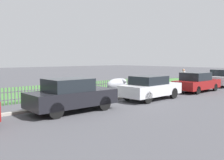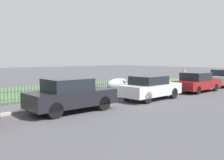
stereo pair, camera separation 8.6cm
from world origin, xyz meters
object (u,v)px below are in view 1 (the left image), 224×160
covered_motorcycle (118,84)px  parked_car_navy_estate (71,95)px  parked_car_grey_coupe (224,78)px  pedestrian_near_fence (183,77)px  parked_car_white_van (197,82)px  parked_car_red_compact (150,87)px

covered_motorcycle → parked_car_navy_estate: bearing=-151.1°
parked_car_grey_coupe → pedestrian_near_fence: 4.10m
parked_car_white_van → parked_car_navy_estate: bearing=178.3°
parked_car_red_compact → pedestrian_near_fence: 7.06m
parked_car_navy_estate → pedestrian_near_fence: bearing=9.0°
covered_motorcycle → parked_car_grey_coupe: bearing=-13.9°
parked_car_red_compact → parked_car_grey_coupe: bearing=-0.7°
parked_car_red_compact → parked_car_grey_coupe: parked_car_grey_coupe is taller
parked_car_red_compact → parked_car_grey_coupe: 10.45m
parked_car_white_van → parked_car_grey_coupe: 5.10m
pedestrian_near_fence → covered_motorcycle: bearing=140.0°
covered_motorcycle → parked_car_red_compact: bearing=-91.8°
parked_car_red_compact → parked_car_white_van: size_ratio=0.99×
parked_car_grey_coupe → pedestrian_near_fence: (-3.69, 1.80, 0.16)m
parked_car_red_compact → parked_car_white_van: (5.35, 0.02, -0.02)m
parked_car_grey_coupe → parked_car_navy_estate: bearing=-178.4°
parked_car_navy_estate → parked_car_red_compact: 5.43m
parked_car_white_van → covered_motorcycle: 6.00m
parked_car_navy_estate → pedestrian_near_fence: size_ratio=2.58×
parked_car_red_compact → covered_motorcycle: size_ratio=2.16×
parked_car_navy_estate → parked_car_white_van: bearing=-0.5°
covered_motorcycle → pedestrian_near_fence: 6.66m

